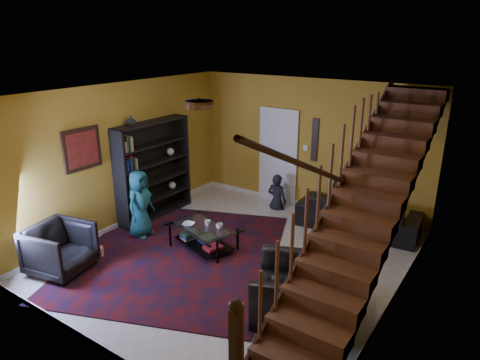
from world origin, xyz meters
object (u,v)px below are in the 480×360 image
object	(u,v)px
bookshelf	(154,172)
sofa	(358,214)
armchair_right	(291,290)
armchair_left	(60,249)
coffee_table	(204,236)

from	to	relation	value
bookshelf	sofa	size ratio (longest dim) A/B	0.87
bookshelf	armchair_right	world-z (taller)	bookshelf
sofa	armchair_left	xyz separation A→B (m)	(-3.39, -4.19, 0.07)
sofa	coffee_table	distance (m)	3.05
armchair_left	coffee_table	distance (m)	2.35
sofa	armchair_right	xyz separation A→B (m)	(0.16, -3.09, 0.03)
bookshelf	sofa	distance (m)	4.16
bookshelf	armchair_right	bearing A→B (deg)	-19.56
sofa	coffee_table	xyz separation A→B (m)	(-1.99, -2.31, -0.09)
bookshelf	coffee_table	distance (m)	2.00
sofa	armchair_left	bearing A→B (deg)	46.86
bookshelf	sofa	xyz separation A→B (m)	(3.75, 1.70, -0.63)
armchair_right	bookshelf	bearing A→B (deg)	-131.22
sofa	bookshelf	bearing A→B (deg)	20.27
armchair_right	sofa	bearing A→B (deg)	161.27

